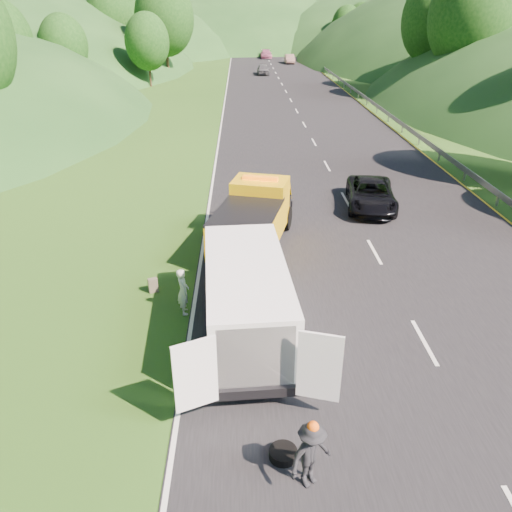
{
  "coord_description": "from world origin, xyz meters",
  "views": [
    {
      "loc": [
        -2.29,
        -13.75,
        8.82
      ],
      "look_at": [
        -1.83,
        1.22,
        1.3
      ],
      "focal_mm": 35.0,
      "sensor_mm": 36.0,
      "label": 1
    }
  ],
  "objects_px": {
    "white_van": "(246,295)",
    "child": "(271,315)",
    "spare_tire": "(283,458)",
    "tow_truck": "(254,217)",
    "worker": "(309,483)",
    "woman": "(185,313)",
    "suitcase": "(153,285)",
    "passing_suv": "(370,207)"
  },
  "relations": [
    {
      "from": "tow_truck",
      "to": "white_van",
      "type": "bearing_deg",
      "value": -78.84
    },
    {
      "from": "child",
      "to": "spare_tire",
      "type": "distance_m",
      "value": 5.62
    },
    {
      "from": "child",
      "to": "passing_suv",
      "type": "height_order",
      "value": "passing_suv"
    },
    {
      "from": "woman",
      "to": "child",
      "type": "height_order",
      "value": "woman"
    },
    {
      "from": "worker",
      "to": "woman",
      "type": "bearing_deg",
      "value": 82.08
    },
    {
      "from": "woman",
      "to": "spare_tire",
      "type": "distance_m",
      "value": 6.43
    },
    {
      "from": "spare_tire",
      "to": "tow_truck",
      "type": "bearing_deg",
      "value": 91.79
    },
    {
      "from": "white_van",
      "to": "child",
      "type": "distance_m",
      "value": 1.91
    },
    {
      "from": "worker",
      "to": "white_van",
      "type": "bearing_deg",
      "value": 69.07
    },
    {
      "from": "worker",
      "to": "passing_suv",
      "type": "bearing_deg",
      "value": 38.35
    },
    {
      "from": "woman",
      "to": "spare_tire",
      "type": "height_order",
      "value": "woman"
    },
    {
      "from": "suitcase",
      "to": "passing_suv",
      "type": "bearing_deg",
      "value": 39.74
    },
    {
      "from": "woman",
      "to": "worker",
      "type": "xyz_separation_m",
      "value": [
        3.19,
        -6.5,
        0.0
      ]
    },
    {
      "from": "tow_truck",
      "to": "woman",
      "type": "height_order",
      "value": "tow_truck"
    },
    {
      "from": "woman",
      "to": "worker",
      "type": "distance_m",
      "value": 7.24
    },
    {
      "from": "tow_truck",
      "to": "passing_suv",
      "type": "distance_m",
      "value": 7.24
    },
    {
      "from": "child",
      "to": "worker",
      "type": "height_order",
      "value": "worker"
    },
    {
      "from": "tow_truck",
      "to": "white_van",
      "type": "distance_m",
      "value": 6.24
    },
    {
      "from": "tow_truck",
      "to": "white_van",
      "type": "xyz_separation_m",
      "value": [
        -0.4,
        -6.23,
        0.12
      ]
    },
    {
      "from": "worker",
      "to": "suitcase",
      "type": "height_order",
      "value": "worker"
    },
    {
      "from": "tow_truck",
      "to": "child",
      "type": "distance_m",
      "value": 5.34
    },
    {
      "from": "tow_truck",
      "to": "spare_tire",
      "type": "distance_m",
      "value": 10.87
    },
    {
      "from": "white_van",
      "to": "spare_tire",
      "type": "relative_size",
      "value": 11.43
    },
    {
      "from": "white_van",
      "to": "suitcase",
      "type": "height_order",
      "value": "white_van"
    },
    {
      "from": "child",
      "to": "worker",
      "type": "relative_size",
      "value": 0.65
    },
    {
      "from": "white_van",
      "to": "child",
      "type": "relative_size",
      "value": 6.87
    },
    {
      "from": "suitcase",
      "to": "spare_tire",
      "type": "bearing_deg",
      "value": -61.51
    },
    {
      "from": "child",
      "to": "suitcase",
      "type": "bearing_deg",
      "value": 163.43
    },
    {
      "from": "tow_truck",
      "to": "child",
      "type": "xyz_separation_m",
      "value": [
        0.39,
        -5.17,
        -1.27
      ]
    },
    {
      "from": "woman",
      "to": "spare_tire",
      "type": "relative_size",
      "value": 2.52
    },
    {
      "from": "worker",
      "to": "passing_suv",
      "type": "xyz_separation_m",
      "value": [
        4.95,
        15.63,
        0.0
      ]
    },
    {
      "from": "white_van",
      "to": "worker",
      "type": "relative_size",
      "value": 4.5
    },
    {
      "from": "tow_truck",
      "to": "spare_tire",
      "type": "bearing_deg",
      "value": -73.4
    },
    {
      "from": "suitcase",
      "to": "spare_tire",
      "type": "xyz_separation_m",
      "value": [
        3.9,
        -7.19,
        -0.26
      ]
    },
    {
      "from": "tow_truck",
      "to": "worker",
      "type": "height_order",
      "value": "tow_truck"
    },
    {
      "from": "spare_tire",
      "to": "white_van",
      "type": "bearing_deg",
      "value": 99.14
    },
    {
      "from": "spare_tire",
      "to": "passing_suv",
      "type": "relative_size",
      "value": 0.13
    },
    {
      "from": "passing_suv",
      "to": "woman",
      "type": "bearing_deg",
      "value": -122.98
    },
    {
      "from": "worker",
      "to": "passing_suv",
      "type": "distance_m",
      "value": 16.4
    },
    {
      "from": "tow_truck",
      "to": "suitcase",
      "type": "distance_m",
      "value": 5.17
    },
    {
      "from": "tow_truck",
      "to": "woman",
      "type": "distance_m",
      "value": 5.64
    },
    {
      "from": "white_van",
      "to": "suitcase",
      "type": "xyz_separation_m",
      "value": [
        -3.17,
        2.63,
        -1.13
      ]
    }
  ]
}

